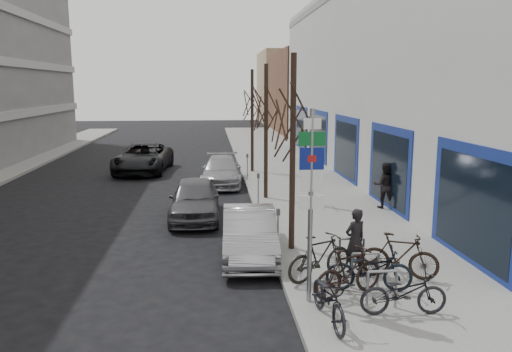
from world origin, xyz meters
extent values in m
plane|color=black|center=(0.00, 0.00, 0.00)|extent=(120.00, 120.00, 0.00)
cube|color=slate|center=(4.50, 10.00, 0.07)|extent=(5.00, 70.00, 0.15)
cube|color=brown|center=(13.00, 40.00, 4.00)|extent=(12.00, 14.00, 8.00)
cube|color=#937A5B|center=(13.50, 55.00, 4.50)|extent=(13.00, 12.00, 9.00)
cylinder|color=gray|center=(2.40, 0.00, 2.10)|extent=(0.10, 0.10, 4.20)
cube|color=white|center=(2.40, -0.03, 3.90)|extent=(0.35, 0.03, 0.22)
cube|color=#0C5926|center=(2.40, -0.03, 3.60)|extent=(0.55, 0.03, 0.28)
cube|color=navy|center=(2.40, -0.03, 3.20)|extent=(0.50, 0.03, 0.45)
cube|color=maroon|center=(2.40, -0.04, 3.20)|extent=(0.18, 0.02, 0.14)
cube|color=white|center=(2.40, -0.03, 2.75)|extent=(0.45, 0.03, 0.45)
cube|color=white|center=(2.40, -0.03, 2.30)|extent=(0.55, 0.03, 0.28)
cylinder|color=gray|center=(3.50, -0.50, 0.55)|extent=(0.06, 0.06, 0.80)
cylinder|color=gray|center=(4.10, -0.50, 0.55)|extent=(0.06, 0.06, 0.80)
cylinder|color=gray|center=(3.80, -0.50, 0.95)|extent=(0.60, 0.06, 0.06)
cylinder|color=gray|center=(3.50, 0.60, 0.55)|extent=(0.06, 0.06, 0.80)
cylinder|color=gray|center=(4.10, 0.60, 0.55)|extent=(0.06, 0.06, 0.80)
cylinder|color=gray|center=(3.80, 0.60, 0.95)|extent=(0.60, 0.06, 0.06)
cylinder|color=gray|center=(3.50, 1.70, 0.55)|extent=(0.06, 0.06, 0.80)
cylinder|color=gray|center=(4.10, 1.70, 0.55)|extent=(0.06, 0.06, 0.80)
cylinder|color=gray|center=(3.80, 1.70, 0.95)|extent=(0.60, 0.06, 0.06)
cylinder|color=black|center=(2.60, 3.50, 2.75)|extent=(0.16, 0.16, 5.50)
cylinder|color=black|center=(2.60, 10.00, 2.75)|extent=(0.16, 0.16, 5.50)
cylinder|color=black|center=(2.60, 16.50, 2.75)|extent=(0.16, 0.16, 5.50)
cylinder|color=gray|center=(2.15, 3.00, 0.70)|extent=(0.05, 0.05, 1.10)
cube|color=#3F3F44|center=(2.15, 3.00, 1.33)|extent=(0.10, 0.08, 0.18)
cylinder|color=gray|center=(2.15, 8.50, 0.70)|extent=(0.05, 0.05, 1.10)
cube|color=#3F3F44|center=(2.15, 8.50, 1.33)|extent=(0.10, 0.08, 0.18)
cylinder|color=gray|center=(2.15, 14.00, 0.70)|extent=(0.05, 0.05, 1.10)
cube|color=#3F3F44|center=(2.15, 14.00, 1.33)|extent=(0.10, 0.08, 0.18)
imported|color=black|center=(2.59, -0.98, 0.71)|extent=(0.72, 1.87, 1.11)
imported|color=black|center=(3.31, 0.18, 0.70)|extent=(1.88, 1.24, 1.10)
imported|color=black|center=(3.83, 0.41, 0.73)|extent=(1.98, 0.86, 1.17)
imported|color=black|center=(2.89, 1.16, 0.71)|extent=(1.90, 1.31, 1.12)
imported|color=black|center=(4.14, -0.79, 0.68)|extent=(1.76, 0.61, 1.06)
imported|color=black|center=(4.78, 1.08, 0.71)|extent=(1.90, 1.18, 1.11)
imported|color=#9C9CA0|center=(1.40, 3.30, 0.67)|extent=(1.59, 4.12, 1.34)
imported|color=#4B4A4F|center=(-0.20, 7.49, 0.72)|extent=(1.74, 4.23, 1.43)
imported|color=#98989C|center=(0.89, 13.66, 0.66)|extent=(2.05, 4.63, 1.32)
imported|color=black|center=(-3.28, 17.66, 0.78)|extent=(3.03, 5.81, 1.56)
imported|color=black|center=(3.84, 1.57, 0.94)|extent=(0.68, 0.58, 1.59)
imported|color=black|center=(6.80, 7.87, 1.02)|extent=(0.72, 0.56, 1.73)
camera|label=1|loc=(0.38, -9.78, 4.63)|focal=35.00mm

